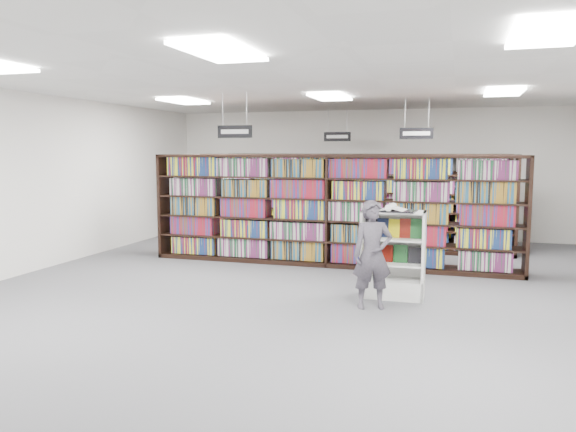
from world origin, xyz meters
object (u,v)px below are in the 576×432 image
(bookshelf_row_near, at_px, (329,210))
(endcap_display, at_px, (393,267))
(shopper, at_px, (372,255))
(open_book, at_px, (392,209))

(bookshelf_row_near, height_order, endcap_display, bookshelf_row_near)
(endcap_display, bearing_deg, shopper, -107.22)
(bookshelf_row_near, distance_m, shopper, 2.98)
(shopper, bearing_deg, endcap_display, 53.84)
(bookshelf_row_near, xyz_separation_m, endcap_display, (1.43, -2.01, -0.60))
(bookshelf_row_near, distance_m, open_book, 2.54)
(open_book, xyz_separation_m, shopper, (-0.18, -0.60, -0.58))
(bookshelf_row_near, relative_size, open_book, 9.70)
(endcap_display, height_order, shopper, shopper)
(open_book, height_order, shopper, shopper)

